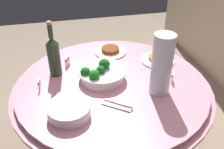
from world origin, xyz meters
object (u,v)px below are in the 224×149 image
(plate_stack, at_px, (69,110))
(food_plate_peanuts, at_px, (158,59))
(serving_tongs, at_px, (118,106))
(label_placard_rear, at_px, (172,76))
(decorative_fruit_vase, at_px, (162,66))
(label_placard_front, at_px, (67,61))
(label_placard_mid, at_px, (39,84))
(food_plate_stir_fry, at_px, (110,51))
(wine_bottle, at_px, (54,55))
(broccoli_bowl, at_px, (101,73))

(plate_stack, xyz_separation_m, food_plate_peanuts, (-0.39, 0.62, -0.02))
(serving_tongs, bearing_deg, label_placard_rear, 113.11)
(decorative_fruit_vase, height_order, label_placard_front, decorative_fruit_vase)
(decorative_fruit_vase, distance_m, label_placard_mid, 0.67)
(plate_stack, height_order, label_placard_mid, plate_stack)
(food_plate_stir_fry, bearing_deg, wine_bottle, -63.41)
(label_placard_front, bearing_deg, serving_tongs, 24.87)
(food_plate_stir_fry, bearing_deg, label_placard_mid, -56.06)
(serving_tongs, height_order, label_placard_rear, label_placard_rear)
(plate_stack, height_order, label_placard_rear, plate_stack)
(food_plate_stir_fry, bearing_deg, decorative_fruit_vase, 17.52)
(serving_tongs, xyz_separation_m, label_placard_mid, (-0.25, -0.39, 0.03))
(decorative_fruit_vase, distance_m, food_plate_stir_fry, 0.55)
(food_plate_peanuts, xyz_separation_m, label_placard_front, (-0.08, -0.59, 0.02))
(wine_bottle, xyz_separation_m, food_plate_stir_fry, (-0.19, 0.38, -0.12))
(food_plate_peanuts, height_order, label_placard_front, label_placard_front)
(food_plate_peanuts, height_order, food_plate_stir_fry, food_plate_stir_fry)
(plate_stack, xyz_separation_m, serving_tongs, (-0.01, 0.25, -0.03))
(wine_bottle, bearing_deg, label_placard_rear, 70.65)
(food_plate_stir_fry, height_order, label_placard_front, label_placard_front)
(broccoli_bowl, bearing_deg, food_plate_stir_fry, 157.86)
(food_plate_peanuts, bearing_deg, serving_tongs, -43.49)
(broccoli_bowl, height_order, label_placard_rear, broccoli_bowl)
(serving_tongs, bearing_deg, decorative_fruit_vase, 106.65)
(wine_bottle, bearing_deg, label_placard_mid, -36.25)
(food_plate_stir_fry, distance_m, label_placard_mid, 0.58)
(plate_stack, distance_m, label_placard_front, 0.48)
(label_placard_front, bearing_deg, decorative_fruit_vase, 49.67)
(food_plate_stir_fry, bearing_deg, food_plate_peanuts, 56.08)
(plate_stack, height_order, food_plate_peanuts, plate_stack)
(plate_stack, relative_size, wine_bottle, 0.62)
(label_placard_mid, bearing_deg, serving_tongs, 57.04)
(plate_stack, xyz_separation_m, label_placard_front, (-0.48, 0.03, 0.00))
(food_plate_stir_fry, bearing_deg, broccoli_bowl, -22.14)
(label_placard_rear, bearing_deg, serving_tongs, -66.89)
(broccoli_bowl, height_order, plate_stack, broccoli_bowl)
(broccoli_bowl, xyz_separation_m, food_plate_peanuts, (-0.12, 0.40, -0.03))
(wine_bottle, relative_size, label_placard_front, 6.11)
(decorative_fruit_vase, relative_size, label_placard_mid, 6.18)
(plate_stack, relative_size, food_plate_stir_fry, 0.95)
(wine_bottle, relative_size, label_placard_rear, 6.11)
(wine_bottle, distance_m, decorative_fruit_vase, 0.62)
(decorative_fruit_vase, bearing_deg, label_placard_mid, -105.64)
(plate_stack, relative_size, serving_tongs, 1.36)
(plate_stack, bearing_deg, label_placard_mid, -151.35)
(broccoli_bowl, xyz_separation_m, wine_bottle, (-0.12, -0.26, 0.09))
(serving_tongs, distance_m, label_placard_rear, 0.39)
(food_plate_stir_fry, relative_size, label_placard_rear, 4.00)
(wine_bottle, xyz_separation_m, decorative_fruit_vase, (0.31, 0.54, 0.03))
(decorative_fruit_vase, bearing_deg, serving_tongs, -73.35)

